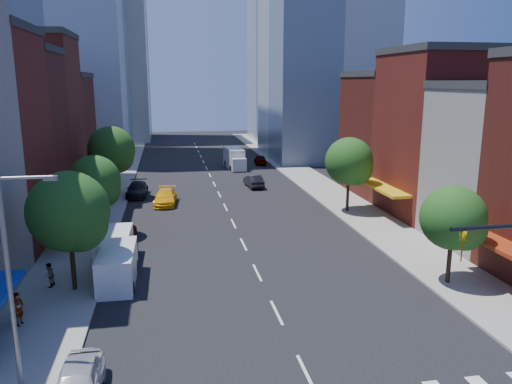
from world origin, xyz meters
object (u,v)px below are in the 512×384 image
(parked_car_rear, at_px, (137,189))
(taxi, at_px, (165,197))
(parked_car_second, at_px, (124,254))
(pedestrian_far, at_px, (49,275))
(traffic_car_oncoming, at_px, (254,181))
(pedestrian_near, at_px, (19,309))
(traffic_car_far, at_px, (260,160))
(parked_car_front, at_px, (78,384))
(cargo_van_near, at_px, (114,249))
(box_truck, at_px, (235,159))
(cargo_van_far, at_px, (117,267))
(parked_car_third, at_px, (120,237))

(parked_car_rear, relative_size, taxi, 1.01)
(parked_car_second, xyz_separation_m, pedestrian_far, (-4.16, -3.82, 0.28))
(parked_car_rear, distance_m, traffic_car_oncoming, 13.86)
(pedestrian_near, bearing_deg, parked_car_rear, 10.24)
(traffic_car_oncoming, distance_m, traffic_car_far, 17.08)
(traffic_car_oncoming, distance_m, pedestrian_near, 37.26)
(parked_car_front, bearing_deg, cargo_van_near, 90.06)
(taxi, height_order, box_truck, box_truck)
(taxi, bearing_deg, pedestrian_near, -101.12)
(box_truck, height_order, pedestrian_near, box_truck)
(taxi, bearing_deg, parked_car_rear, 130.60)
(taxi, bearing_deg, cargo_van_near, -96.34)
(pedestrian_near, bearing_deg, parked_car_front, -131.49)
(traffic_car_far, relative_size, pedestrian_far, 2.73)
(parked_car_second, xyz_separation_m, cargo_van_near, (-0.59, -0.21, 0.48))
(parked_car_rear, height_order, pedestrian_near, pedestrian_near)
(parked_car_front, xyz_separation_m, parked_car_rear, (0.41, 37.03, 0.00))
(box_truck, bearing_deg, parked_car_front, -107.82)
(pedestrian_near, bearing_deg, traffic_car_far, -5.47)
(parked_car_rear, xyz_separation_m, pedestrian_near, (-4.43, -30.04, 0.27))
(cargo_van_near, bearing_deg, taxi, 79.74)
(cargo_van_far, bearing_deg, parked_car_third, 94.18)
(parked_car_rear, xyz_separation_m, taxi, (3.09, -4.35, -0.01))
(cargo_van_far, xyz_separation_m, traffic_car_oncoming, (13.53, 27.64, -0.39))
(cargo_van_near, bearing_deg, cargo_van_far, -80.63)
(parked_car_rear, relative_size, pedestrian_near, 2.99)
(box_truck, relative_size, pedestrian_near, 4.08)
(cargo_van_near, distance_m, pedestrian_far, 5.08)
(cargo_van_near, distance_m, taxi, 17.55)
(parked_car_third, relative_size, box_truck, 0.67)
(parked_car_front, bearing_deg, taxi, 83.94)
(parked_car_rear, bearing_deg, box_truck, 53.15)
(traffic_car_far, bearing_deg, parked_car_front, 77.72)
(parked_car_second, relative_size, cargo_van_near, 0.73)
(cargo_van_far, bearing_deg, traffic_car_oncoming, 64.46)
(traffic_car_oncoming, height_order, box_truck, box_truck)
(cargo_van_far, distance_m, taxi, 20.95)
(parked_car_second, xyz_separation_m, traffic_car_oncoming, (13.44, 23.88, 0.10))
(taxi, bearing_deg, parked_car_front, -90.93)
(cargo_van_near, xyz_separation_m, pedestrian_far, (-3.57, -3.61, -0.20))
(parked_car_second, xyz_separation_m, cargo_van_far, (-0.08, -3.75, 0.49))
(parked_car_second, relative_size, parked_car_third, 0.80)
(parked_car_front, relative_size, traffic_car_far, 1.08)
(parked_car_third, xyz_separation_m, cargo_van_near, (-0.00, -4.34, 0.44))
(parked_car_rear, bearing_deg, pedestrian_near, -96.48)
(traffic_car_oncoming, xyz_separation_m, traffic_car_far, (3.97, 16.61, -0.03))
(cargo_van_far, height_order, taxi, cargo_van_far)
(parked_car_front, height_order, traffic_car_oncoming, parked_car_front)
(parked_car_third, xyz_separation_m, pedestrian_near, (-4.02, -12.84, 0.37))
(parked_car_front, bearing_deg, parked_car_second, 87.92)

